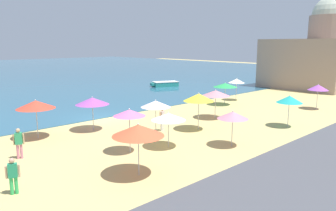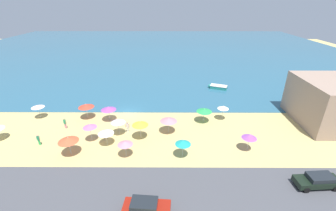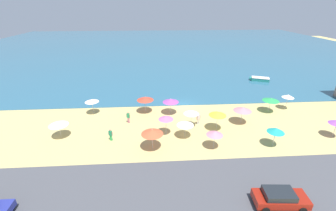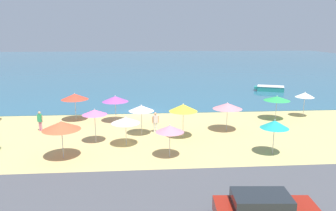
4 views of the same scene
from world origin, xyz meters
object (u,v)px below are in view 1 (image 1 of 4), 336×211
(beach_umbrella_8, at_px, (129,113))
(harbor_fortress, at_px, (321,54))
(beach_umbrella_3, at_px, (225,85))
(bather_0, at_px, (13,174))
(beach_umbrella_0, at_px, (138,130))
(beach_umbrella_2, at_px, (289,99))
(beach_umbrella_14, at_px, (233,115))
(beach_umbrella_1, at_px, (216,93))
(beach_umbrella_10, at_px, (156,104))
(beach_umbrella_4, at_px, (199,97))
(beach_umbrella_11, at_px, (318,87))
(bather_1, at_px, (162,118))
(skiff_nearshore, at_px, (165,84))
(beach_umbrella_12, at_px, (168,117))
(beach_umbrella_13, at_px, (36,104))
(bather_2, at_px, (19,142))
(beach_umbrella_5, at_px, (92,101))
(beach_umbrella_9, at_px, (237,81))

(beach_umbrella_8, bearing_deg, harbor_fortress, 8.04)
(beach_umbrella_3, xyz_separation_m, bather_0, (-22.73, -6.39, -1.14))
(beach_umbrella_0, bearing_deg, beach_umbrella_8, 60.25)
(beach_umbrella_2, bearing_deg, beach_umbrella_14, 179.48)
(beach_umbrella_1, distance_m, beach_umbrella_10, 7.11)
(beach_umbrella_4, height_order, bather_0, beach_umbrella_4)
(beach_umbrella_0, distance_m, beach_umbrella_11, 22.36)
(beach_umbrella_1, bearing_deg, bather_1, 179.75)
(beach_umbrella_10, distance_m, skiff_nearshore, 25.73)
(bather_0, xyz_separation_m, harbor_fortress, (45.90, 6.51, 3.72))
(beach_umbrella_8, xyz_separation_m, beach_umbrella_14, (5.26, -3.27, -0.40))
(beach_umbrella_1, height_order, beach_umbrella_3, beach_umbrella_1)
(beach_umbrella_1, xyz_separation_m, beach_umbrella_14, (-5.24, -5.51, -0.19))
(beach_umbrella_2, height_order, beach_umbrella_8, beach_umbrella_8)
(beach_umbrella_8, height_order, beach_umbrella_11, beach_umbrella_8)
(beach_umbrella_14, bearing_deg, bather_1, 97.40)
(beach_umbrella_12, bearing_deg, beach_umbrella_2, -14.38)
(beach_umbrella_10, bearing_deg, beach_umbrella_13, 141.58)
(beach_umbrella_1, height_order, bather_2, beach_umbrella_1)
(beach_umbrella_13, relative_size, bather_2, 1.54)
(beach_umbrella_11, bearing_deg, bather_1, 165.33)
(beach_umbrella_0, bearing_deg, beach_umbrella_2, -1.49)
(beach_umbrella_0, bearing_deg, beach_umbrella_10, 42.18)
(beach_umbrella_5, height_order, beach_umbrella_14, beach_umbrella_5)
(bather_2, bearing_deg, beach_umbrella_14, -32.68)
(beach_umbrella_11, xyz_separation_m, beach_umbrella_14, (-15.38, -1.32, -0.16))
(beach_umbrella_14, xyz_separation_m, bather_1, (-0.72, 5.53, -0.99))
(beach_umbrella_2, distance_m, beach_umbrella_8, 12.69)
(beach_umbrella_12, bearing_deg, bather_0, -178.79)
(beach_umbrella_2, distance_m, beach_umbrella_10, 10.14)
(skiff_nearshore, bearing_deg, beach_umbrella_11, -91.61)
(beach_umbrella_1, distance_m, beach_umbrella_11, 10.97)
(beach_umbrella_4, relative_size, beach_umbrella_8, 1.06)
(beach_umbrella_2, bearing_deg, beach_umbrella_12, 165.62)
(beach_umbrella_0, distance_m, bather_1, 8.25)
(beach_umbrella_2, relative_size, bather_1, 1.44)
(beach_umbrella_3, height_order, beach_umbrella_10, beach_umbrella_10)
(harbor_fortress, bearing_deg, bather_0, -171.92)
(beach_umbrella_0, relative_size, beach_umbrella_11, 1.06)
(beach_umbrella_0, distance_m, beach_umbrella_9, 22.79)
(beach_umbrella_13, relative_size, harbor_fortress, 0.18)
(beach_umbrella_9, height_order, beach_umbrella_11, beach_umbrella_9)
(beach_umbrella_11, height_order, beach_umbrella_12, beach_umbrella_11)
(beach_umbrella_5, distance_m, beach_umbrella_14, 10.02)
(beach_umbrella_1, xyz_separation_m, beach_umbrella_3, (5.53, 3.18, -0.10))
(beach_umbrella_0, relative_size, beach_umbrella_14, 1.15)
(beach_umbrella_1, height_order, beach_umbrella_14, beach_umbrella_1)
(beach_umbrella_4, height_order, beach_umbrella_9, beach_umbrella_4)
(beach_umbrella_3, xyz_separation_m, beach_umbrella_10, (-12.61, -3.75, 0.17))
(beach_umbrella_13, bearing_deg, beach_umbrella_12, -55.64)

